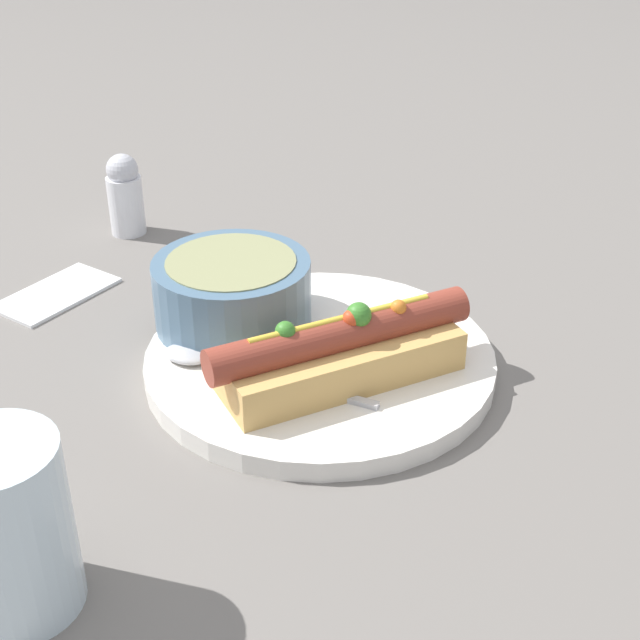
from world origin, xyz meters
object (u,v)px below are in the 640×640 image
spoon (216,362)px  drinking_glass (7,529)px  salt_shaker (125,195)px  soup_bowl (232,289)px  hot_dog (339,352)px

spoon → drinking_glass: bearing=92.4°
spoon → salt_shaker: 0.29m
salt_shaker → drinking_glass: bearing=-109.0°
spoon → drinking_glass: 0.22m
soup_bowl → drinking_glass: (-0.19, -0.21, 0.01)m
soup_bowl → salt_shaker: bearing=98.1°
hot_dog → salt_shaker: (-0.08, 0.34, 0.00)m
spoon → salt_shaker: size_ratio=1.66×
spoon → drinking_glass: (-0.15, -0.16, 0.03)m
hot_dog → spoon: bearing=143.4°
soup_bowl → salt_shaker: salt_shaker is taller
soup_bowl → drinking_glass: bearing=-131.4°
drinking_glass → salt_shaker: drinking_glass is taller
soup_bowl → salt_shaker: (-0.03, 0.23, -0.00)m
drinking_glass → salt_shaker: 0.47m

